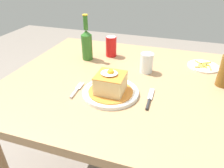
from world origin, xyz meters
TOP-DOWN VIEW (x-y plane):
  - dining_table at (0.00, 0.00)m, footprint 1.19×1.01m
  - main_plate at (-0.02, -0.15)m, footprint 0.25×0.25m
  - sandwich_meal at (-0.02, -0.15)m, footprint 0.20×0.20m
  - fork at (-0.18, -0.19)m, footprint 0.03×0.14m
  - knife at (0.15, -0.17)m, footprint 0.02×0.17m
  - soda_can at (-0.16, 0.27)m, footprint 0.07×0.07m
  - beer_bottle_green at (-0.28, 0.18)m, footprint 0.06×0.06m
  - drinking_glass at (0.09, 0.11)m, footprint 0.07×0.07m
  - side_plate_fries at (0.39, 0.27)m, footprint 0.17×0.17m

SIDE VIEW (x-z plane):
  - dining_table at x=0.00m, z-range 0.26..0.98m
  - side_plate_fries at x=0.39m, z-range 0.72..0.73m
  - fork at x=-0.18m, z-range 0.72..0.73m
  - knife at x=0.15m, z-range 0.72..0.73m
  - main_plate at x=-0.02m, z-range 0.72..0.74m
  - drinking_glass at x=0.09m, z-range 0.71..0.82m
  - sandwich_meal at x=-0.02m, z-range 0.72..0.83m
  - soda_can at x=-0.16m, z-range 0.72..0.84m
  - beer_bottle_green at x=-0.28m, z-range 0.69..0.95m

